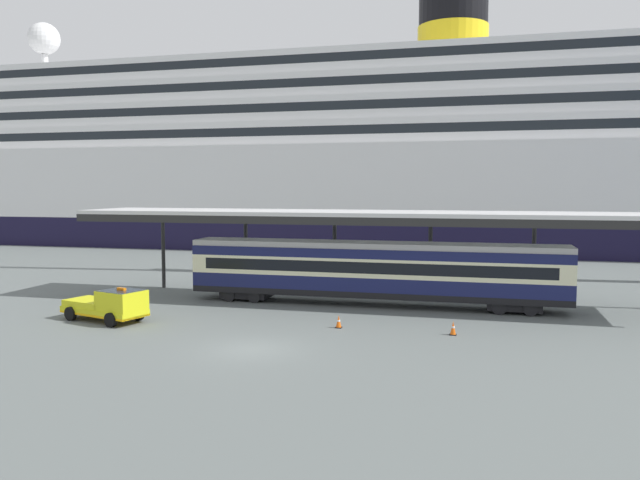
% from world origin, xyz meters
% --- Properties ---
extents(ground_plane, '(400.00, 400.00, 0.00)m').
position_xyz_m(ground_plane, '(0.00, 0.00, 0.00)').
color(ground_plane, '#5A615F').
extents(cruise_ship, '(162.92, 28.58, 34.01)m').
position_xyz_m(cruise_ship, '(-8.83, 56.49, 11.28)').
color(cruise_ship, black).
rests_on(cruise_ship, ground).
extents(platform_canopy, '(40.14, 6.15, 6.07)m').
position_xyz_m(platform_canopy, '(3.77, 12.83, 5.80)').
color(platform_canopy, silver).
rests_on(platform_canopy, ground).
extents(train_carriage, '(24.16, 2.81, 4.11)m').
position_xyz_m(train_carriage, '(3.77, 12.38, 2.31)').
color(train_carriage, black).
rests_on(train_carriage, ground).
extents(service_truck, '(5.56, 3.39, 2.02)m').
position_xyz_m(service_truck, '(-9.94, 3.79, 0.99)').
color(service_truck, yellow).
rests_on(service_truck, ground).
extents(traffic_cone_near, '(0.36, 0.36, 0.72)m').
position_xyz_m(traffic_cone_near, '(9.11, 5.31, 0.36)').
color(traffic_cone_near, black).
rests_on(traffic_cone_near, ground).
extents(traffic_cone_mid, '(0.36, 0.36, 0.68)m').
position_xyz_m(traffic_cone_mid, '(3.00, 5.46, 0.34)').
color(traffic_cone_mid, black).
rests_on(traffic_cone_mid, ground).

